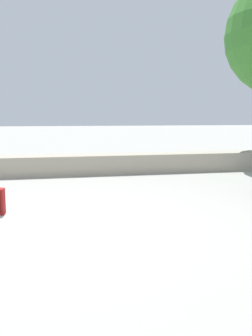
{
  "coord_description": "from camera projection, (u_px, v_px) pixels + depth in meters",
  "views": [
    {
      "loc": [
        0.04,
        -5.78,
        1.64
      ],
      "look_at": [
        1.56,
        1.2,
        0.65
      ],
      "focal_mm": 39.9,
      "sensor_mm": 36.0,
      "label": 1
    }
  ],
  "objects": [
    {
      "name": "stone_wall",
      "position": [
        44.0,
        166.0,
        10.42
      ],
      "size": [
        36.0,
        0.8,
        0.55
      ],
      "primitive_type": "cube",
      "color": "#A89E89",
      "rests_on": "ground"
    },
    {
      "name": "ground_plane",
      "position": [
        45.0,
        222.0,
        5.81
      ],
      "size": [
        120.0,
        120.0,
        0.0
      ],
      "primitive_type": "plane",
      "color": "#A3A099"
    }
  ]
}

